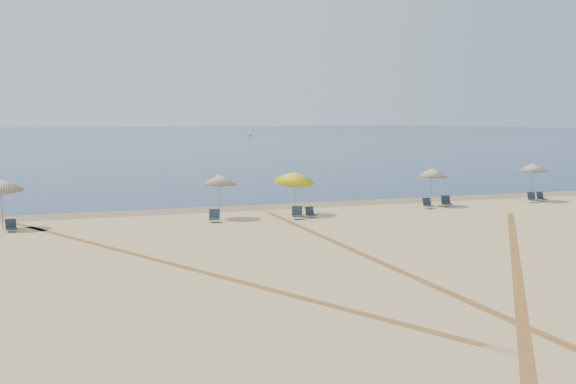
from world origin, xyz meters
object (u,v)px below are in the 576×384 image
at_px(umbrella_1, 1,185).
at_px(chair_7, 446,202).
at_px(chair_6, 428,204).
at_px(chair_8, 533,198).
at_px(umbrella_4, 432,173).
at_px(chair_9, 541,197).
at_px(chair_4, 297,213).
at_px(chair_3, 214,216).
at_px(sailboat_1, 250,127).
at_px(umbrella_3, 294,177).
at_px(umbrella_2, 219,180).
at_px(umbrella_5, 533,167).
at_px(chair_5, 311,213).
at_px(chair_2, 11,226).

distance_m(umbrella_1, chair_7, 25.01).
relative_size(chair_6, chair_8, 0.94).
distance_m(umbrella_4, chair_9, 8.25).
xyz_separation_m(chair_4, chair_9, (17.56, 2.01, -0.03)).
height_order(umbrella_4, chair_3, umbrella_4).
distance_m(chair_7, sailboat_1, 174.55).
height_order(chair_7, chair_9, chair_7).
distance_m(umbrella_4, chair_7, 2.00).
relative_size(umbrella_1, chair_7, 3.36).
bearing_deg(umbrella_4, umbrella_3, -174.08).
bearing_deg(chair_4, chair_7, 23.92).
bearing_deg(chair_7, chair_3, -158.54).
distance_m(chair_3, sailboat_1, 179.65).
distance_m(umbrella_1, chair_3, 10.40).
bearing_deg(umbrella_4, chair_6, -131.46).
relative_size(umbrella_2, chair_3, 3.14).
bearing_deg(umbrella_5, chair_5, -173.13).
distance_m(umbrella_5, chair_9, 2.04).
height_order(chair_4, chair_5, chair_4).
height_order(umbrella_3, chair_7, umbrella_3).
bearing_deg(chair_2, umbrella_3, -8.20).
distance_m(chair_3, chair_7, 14.85).
height_order(umbrella_4, chair_7, umbrella_4).
bearing_deg(chair_3, umbrella_5, 21.92).
distance_m(chair_2, chair_8, 30.79).
distance_m(umbrella_2, umbrella_4, 13.45).
bearing_deg(umbrella_3, chair_2, -177.92).
height_order(chair_5, chair_9, chair_9).
bearing_deg(chair_3, chair_7, 22.74).
xyz_separation_m(umbrella_2, umbrella_4, (13.43, 0.80, -0.05)).
relative_size(umbrella_3, umbrella_5, 1.05).
xyz_separation_m(umbrella_2, chair_7, (14.28, 0.48, -1.82)).
bearing_deg(chair_4, sailboat_1, 88.32).
distance_m(chair_8, sailboat_1, 173.50).
relative_size(umbrella_2, chair_9, 4.10).
xyz_separation_m(umbrella_3, umbrella_4, (9.25, 0.96, -0.09)).
xyz_separation_m(chair_5, sailboat_1, (46.44, 172.18, 2.30)).
xyz_separation_m(umbrella_1, umbrella_3, (14.83, -0.38, -0.01)).
bearing_deg(sailboat_1, chair_4, -89.21).
xyz_separation_m(umbrella_2, umbrella_5, (20.87, 0.82, 0.09)).
xyz_separation_m(umbrella_3, umbrella_5, (16.69, 0.98, 0.05)).
distance_m(chair_4, chair_9, 17.67).
xyz_separation_m(chair_5, chair_9, (16.70, 1.74, 0.01)).
xyz_separation_m(umbrella_1, chair_9, (32.14, 0.40, -1.90)).
bearing_deg(chair_5, chair_7, 3.06).
bearing_deg(chair_6, umbrella_4, 46.77).
bearing_deg(chair_6, chair_2, 179.81).
bearing_deg(chair_3, chair_4, 11.60).
bearing_deg(chair_4, chair_5, 31.37).
distance_m(chair_2, chair_3, 9.75).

